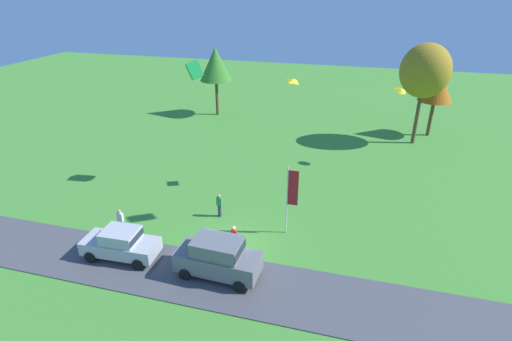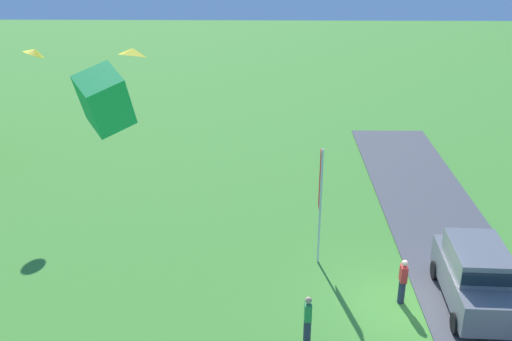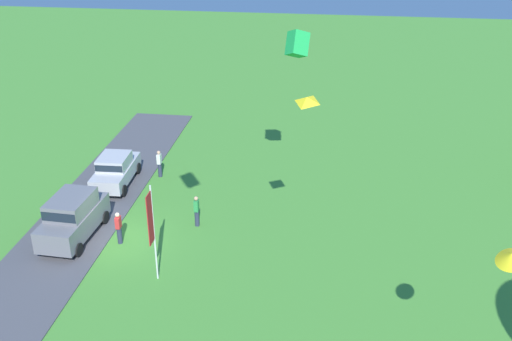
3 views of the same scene
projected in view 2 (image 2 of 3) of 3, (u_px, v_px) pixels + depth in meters
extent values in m
plane|color=#478E33|center=(403.00, 304.00, 20.84)|extent=(120.00, 120.00, 0.00)
cube|color=#4C4C51|center=(483.00, 304.00, 20.79)|extent=(36.00, 4.40, 0.06)
cube|color=slate|center=(474.00, 282.00, 20.40)|extent=(4.68, 2.11, 1.10)
cube|color=slate|center=(478.00, 258.00, 20.02)|extent=(2.68, 1.88, 0.84)
cube|color=#19232D|center=(478.00, 258.00, 20.02)|extent=(2.73, 1.84, 0.46)
cylinder|color=black|center=(456.00, 323.00, 19.24)|extent=(0.69, 0.27, 0.68)
cylinder|color=black|center=(485.00, 272.00, 22.00)|extent=(0.69, 0.27, 0.68)
cylinder|color=black|center=(435.00, 270.00, 22.10)|extent=(0.69, 0.27, 0.68)
cylinder|color=#2D334C|center=(307.00, 331.00, 18.82)|extent=(0.24, 0.24, 0.88)
cube|color=#2D8E47|center=(308.00, 312.00, 18.53)|extent=(0.36, 0.22, 0.60)
sphere|color=tan|center=(308.00, 300.00, 18.36)|extent=(0.22, 0.22, 0.22)
cylinder|color=#2D334C|center=(401.00, 292.00, 20.77)|extent=(0.24, 0.24, 0.88)
cube|color=red|center=(404.00, 274.00, 20.48)|extent=(0.36, 0.22, 0.60)
sphere|color=beige|center=(405.00, 263.00, 20.31)|extent=(0.22, 0.22, 0.22)
cylinder|color=silver|center=(320.00, 208.00, 22.46)|extent=(0.08, 0.08, 4.72)
cube|color=red|center=(320.00, 181.00, 22.41)|extent=(0.64, 0.04, 2.36)
pyramid|color=yellow|center=(133.00, 52.00, 19.25)|extent=(1.06, 1.06, 0.44)
cube|color=green|center=(105.00, 100.00, 12.51)|extent=(1.56, 1.25, 1.58)
cone|color=yellow|center=(34.00, 52.00, 27.10)|extent=(1.32, 1.33, 0.61)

